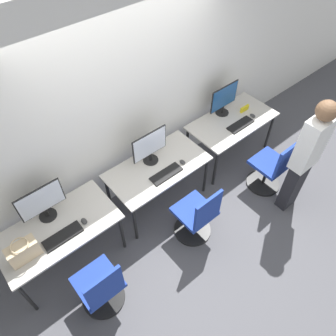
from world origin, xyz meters
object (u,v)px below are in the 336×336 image
Objects in this scene: mouse_left at (84,221)px; handbag at (23,251)px; keyboard_right at (240,125)px; mouse_right at (253,116)px; monitor_center at (150,146)px; keyboard_center at (166,174)px; person_right at (306,156)px; monitor_left at (42,202)px; keyboard_left at (63,236)px; monitor_right at (224,99)px; mouse_center at (182,162)px; office_chair_right at (272,169)px; office_chair_left at (102,289)px; office_chair_center at (197,217)px.

handbag reaches higher than mouse_left.
keyboard_right is 0.28m from mouse_right.
handbag is (-3.44, 0.03, 0.10)m from mouse_right.
monitor_center is 1.18× the size of keyboard_center.
monitor_left is at bearing 152.67° from person_right.
keyboard_left is 0.85× the size of monitor_right.
mouse_center is at bearing -1.49° from handbag.
mouse_left is 0.66m from handbag.
monitor_left is 0.54× the size of office_chair_right.
mouse_left is at bearing 177.27° from keyboard_center.
mouse_center is at bearing 148.29° from office_chair_right.
keyboard_left is 0.46× the size of office_chair_left.
monitor_left is 1.00× the size of monitor_center.
monitor_center and monitor_right have the same top height.
office_chair_center is 1.78m from mouse_right.
keyboard_center is 0.46× the size of office_chair_right.
keyboard_right is (0.00, -0.36, -0.24)m from monitor_right.
keyboard_left is at bearing -172.85° from monitor_right.
mouse_center is 1.19m from monitor_right.
office_chair_right is 3.23m from handbag.
keyboard_right is 4.70× the size of mouse_right.
mouse_center is 1.10m from keyboard_right.
mouse_center is at bearing -161.46° from monitor_right.
monitor_center is 1.39m from monitor_right.
keyboard_center is 1.78m from handbag.
monitor_left is at bearing 128.74° from mouse_left.
monitor_center is at bearing 12.95° from mouse_left.
handbag is at bearing 178.66° from mouse_left.
person_right is (2.66, -0.45, 0.59)m from office_chair_left.
keyboard_center is 1.66m from mouse_right.
office_chair_left is at bearing 170.29° from person_right.
office_chair_right is (1.35, -0.65, -0.33)m from keyboard_center.
keyboard_center is (1.38, -0.04, 0.00)m from keyboard_left.
monitor_left is 1.18× the size of keyboard_left.
mouse_center is at bearing -0.78° from keyboard_left.
office_chair_left is 10.17× the size of mouse_right.
office_chair_center reaches higher than mouse_left.
monitor_right is 0.28× the size of person_right.
monitor_right is 5.54× the size of mouse_right.
person_right is at bearing -108.38° from mouse_right.
monitor_right is (2.73, 0.94, 0.57)m from office_chair_left.
monitor_right reaches higher than mouse_right.
mouse_left is 2.59m from office_chair_right.
mouse_right is 0.30× the size of handbag.
mouse_right is 3.44m from handbag.
monitor_center is 0.54× the size of office_chair_center.
mouse_right is at bearing -0.24° from mouse_left.
person_right is at bearing -21.26° from keyboard_left.
keyboard_left is at bearing 179.73° from keyboard_right.
office_chair_right reaches higher than keyboard_center.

